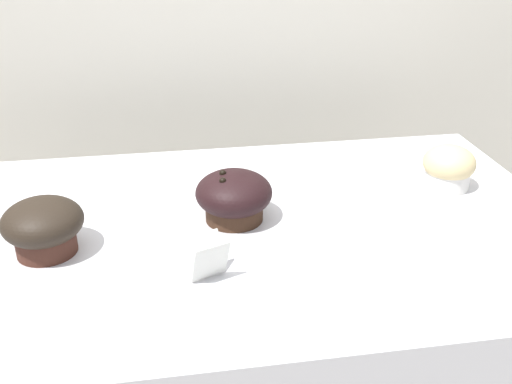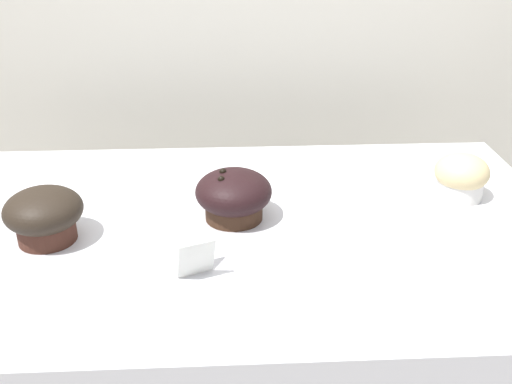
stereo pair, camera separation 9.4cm
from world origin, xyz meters
The scene contains 5 objects.
wall_back centered at (0.00, 0.60, 0.90)m, with size 3.20×0.10×1.80m, color beige.
muffin_front_center centered at (-0.31, -0.04, 0.97)m, with size 0.12×0.12×0.08m.
muffin_back_left centered at (-0.03, 0.02, 0.97)m, with size 0.12×0.12×0.09m.
muffin_back_right centered at (0.35, 0.07, 0.97)m, with size 0.09×0.09×0.08m.
price_card centered at (-0.09, -0.14, 0.96)m, with size 0.06×0.06×0.06m.
Camera 2 is at (-0.04, -0.83, 1.39)m, focal length 42.00 mm.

